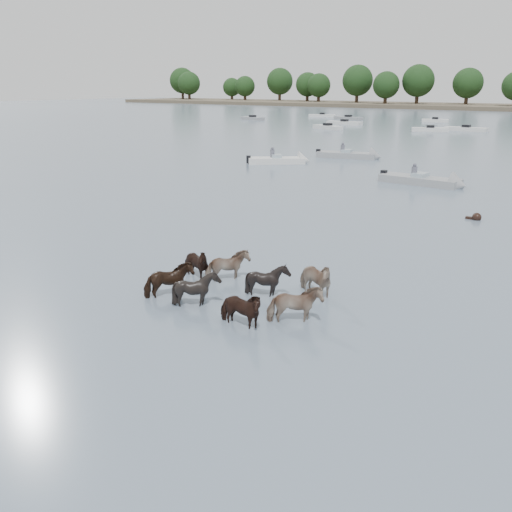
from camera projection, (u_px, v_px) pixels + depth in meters
The scene contains 8 objects.
ground at pixel (212, 322), 14.80m from camera, with size 400.00×400.00×0.00m, color #4D5E6F.
shoreline at pixel (339, 104), 170.41m from camera, with size 160.00×30.00×1.00m, color #4C4233.
pony_herd at pixel (237, 285), 16.27m from camera, with size 6.17×4.07×1.29m.
swimming_pony at pixel (476, 218), 26.06m from camera, with size 0.72×0.44×0.44m.
motorboat_a at pixel (285, 161), 44.72m from camera, with size 4.96×4.33×1.92m.
motorboat_b at pixel (431, 182), 34.93m from camera, with size 5.82×2.11×1.92m.
motorboat_f at pixel (355, 156), 47.88m from camera, with size 5.87×2.79×1.92m.
treeline at pixel (330, 83), 172.09m from camera, with size 147.43×20.54×12.44m.
Camera 1 is at (8.66, -10.53, 6.17)m, focal length 38.27 mm.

